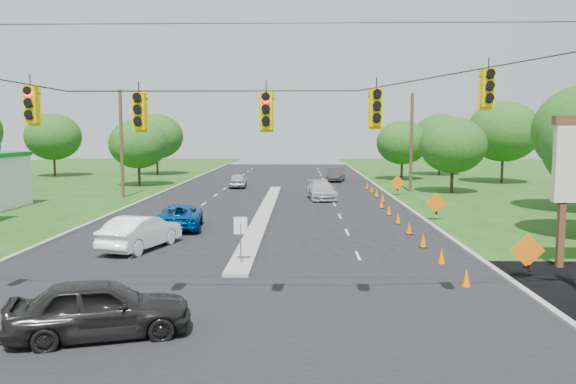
{
  "coord_description": "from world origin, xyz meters",
  "views": [
    {
      "loc": [
        2.46,
        -16.47,
        5.47
      ],
      "look_at": [
        1.87,
        8.63,
        2.8
      ],
      "focal_mm": 35.0,
      "sensor_mm": 36.0,
      "label": 1
    }
  ],
  "objects": [
    {
      "name": "ground",
      "position": [
        0.0,
        0.0,
        0.0
      ],
      "size": [
        160.0,
        160.0,
        0.0
      ],
      "primitive_type": "plane",
      "color": "black",
      "rests_on": "ground"
    },
    {
      "name": "cross_street",
      "position": [
        0.0,
        0.0,
        0.0
      ],
      "size": [
        160.0,
        14.0,
        0.02
      ],
      "primitive_type": "cube",
      "color": "black",
      "rests_on": "ground"
    },
    {
      "name": "curb_left",
      "position": [
        -10.1,
        30.0,
        0.0
      ],
      "size": [
        0.25,
        110.0,
        0.16
      ],
      "primitive_type": "cube",
      "color": "gray",
      "rests_on": "ground"
    },
    {
      "name": "curb_right",
      "position": [
        10.1,
        30.0,
        0.0
      ],
      "size": [
        0.25,
        110.0,
        0.16
      ],
      "primitive_type": "cube",
      "color": "gray",
      "rests_on": "ground"
    },
    {
      "name": "median",
      "position": [
        0.0,
        21.0,
        0.0
      ],
      "size": [
        1.0,
        34.0,
        0.18
      ],
      "primitive_type": "cube",
      "color": "gray",
      "rests_on": "ground"
    },
    {
      "name": "median_sign",
      "position": [
        0.0,
        6.0,
        1.46
      ],
      "size": [
        0.55,
        0.06,
        2.05
      ],
      "color": "gray",
      "rests_on": "ground"
    },
    {
      "name": "signal_span",
      "position": [
        -0.05,
        -1.0,
        4.97
      ],
      "size": [
        25.6,
        0.32,
        9.0
      ],
      "color": "#422D1C",
      "rests_on": "ground"
    },
    {
      "name": "utility_pole_far_left",
      "position": [
        -12.5,
        30.0,
        4.5
      ],
      "size": [
        0.28,
        0.28,
        9.0
      ],
      "primitive_type": "cylinder",
      "color": "#422D1C",
      "rests_on": "ground"
    },
    {
      "name": "utility_pole_far_right",
      "position": [
        12.5,
        35.0,
        4.5
      ],
      "size": [
        0.28,
        0.28,
        9.0
      ],
      "primitive_type": "cylinder",
      "color": "#422D1C",
      "rests_on": "ground"
    },
    {
      "name": "cone_0",
      "position": [
        8.3,
        3.0,
        0.35
      ],
      "size": [
        0.32,
        0.32,
        0.7
      ],
      "primitive_type": "cone",
      "color": "#FF6C00",
      "rests_on": "ground"
    },
    {
      "name": "cone_1",
      "position": [
        8.3,
        6.5,
        0.35
      ],
      "size": [
        0.32,
        0.32,
        0.7
      ],
      "primitive_type": "cone",
      "color": "#FF6C00",
      "rests_on": "ground"
    },
    {
      "name": "cone_2",
      "position": [
        8.3,
        10.0,
        0.35
      ],
      "size": [
        0.32,
        0.32,
        0.7
      ],
      "primitive_type": "cone",
      "color": "#FF6C00",
      "rests_on": "ground"
    },
    {
      "name": "cone_3",
      "position": [
        8.3,
        13.5,
        0.35
      ],
      "size": [
        0.32,
        0.32,
        0.7
      ],
      "primitive_type": "cone",
      "color": "#FF6C00",
      "rests_on": "ground"
    },
    {
      "name": "cone_4",
      "position": [
        8.3,
        17.0,
        0.35
      ],
      "size": [
        0.32,
        0.32,
        0.7
      ],
      "primitive_type": "cone",
      "color": "#FF6C00",
      "rests_on": "ground"
    },
    {
      "name": "cone_5",
      "position": [
        8.3,
        20.5,
        0.35
      ],
      "size": [
        0.32,
        0.32,
        0.7
      ],
      "primitive_type": "cone",
      "color": "#FF6C00",
      "rests_on": "ground"
    },
    {
      "name": "cone_6",
      "position": [
        8.3,
        24.0,
        0.35
      ],
      "size": [
        0.32,
        0.32,
        0.7
      ],
      "primitive_type": "cone",
      "color": "#FF6C00",
      "rests_on": "ground"
    },
    {
      "name": "cone_7",
      "position": [
        8.9,
        27.5,
        0.35
      ],
      "size": [
        0.32,
        0.32,
        0.7
      ],
      "primitive_type": "cone",
      "color": "#FF6C00",
      "rests_on": "ground"
    },
    {
      "name": "cone_8",
      "position": [
        8.9,
        31.0,
        0.35
      ],
      "size": [
        0.32,
        0.32,
        0.7
      ],
      "primitive_type": "cone",
      "color": "#FF6C00",
      "rests_on": "ground"
    },
    {
      "name": "cone_9",
      "position": [
        8.9,
        34.5,
        0.35
      ],
      "size": [
        0.32,
        0.32,
        0.7
      ],
      "primitive_type": "cone",
      "color": "#FF6C00",
      "rests_on": "ground"
    },
    {
      "name": "cone_10",
      "position": [
        8.9,
        38.0,
        0.35
      ],
      "size": [
        0.32,
        0.32,
        0.7
      ],
      "primitive_type": "cone",
      "color": "#FF6C00",
      "rests_on": "ground"
    },
    {
      "name": "work_sign_0",
      "position": [
        10.8,
        4.0,
        1.09
      ],
      "size": [
        1.27,
        0.58,
        1.37
      ],
      "color": "black",
      "rests_on": "ground"
    },
    {
      "name": "work_sign_1",
      "position": [
        10.8,
        18.0,
        1.09
      ],
      "size": [
        1.27,
        0.58,
        1.37
      ],
      "color": "black",
      "rests_on": "ground"
    },
    {
      "name": "work_sign_2",
      "position": [
        10.8,
        32.0,
        1.09
      ],
      "size": [
        1.27,
        0.58,
        1.37
      ],
      "color": "black",
      "rests_on": "ground"
    },
    {
      "name": "tree_4",
      "position": [
        -28.0,
        52.0,
        4.96
      ],
      "size": [
        6.72,
        6.72,
        7.84
      ],
      "color": "black",
      "rests_on": "ground"
    },
    {
      "name": "tree_5",
      "position": [
        -14.0,
        40.0,
        4.34
      ],
      "size": [
        5.88,
        5.88,
        6.86
      ],
      "color": "black",
      "rests_on": "ground"
    },
    {
      "name": "tree_6",
      "position": [
        -16.0,
        55.0,
        4.96
      ],
      "size": [
        6.72,
        6.72,
        7.84
      ],
      "color": "black",
      "rests_on": "ground"
    },
    {
      "name": "tree_9",
      "position": [
        16.0,
        34.0,
        4.34
      ],
      "size": [
        5.88,
        5.88,
        6.86
      ],
      "color": "black",
      "rests_on": "ground"
    },
    {
      "name": "tree_10",
      "position": [
        24.0,
        44.0,
        5.58
      ],
      "size": [
        7.56,
        7.56,
        8.82
      ],
      "color": "black",
      "rests_on": "ground"
    },
    {
      "name": "tree_11",
      "position": [
        20.0,
        55.0,
        4.96
      ],
      "size": [
        6.72,
        6.72,
        7.84
      ],
      "color": "black",
      "rests_on": "ground"
    },
    {
      "name": "tree_12",
      "position": [
        14.0,
        48.0,
        4.34
      ],
      "size": [
        5.88,
        5.88,
        6.86
      ],
      "color": "black",
      "rests_on": "ground"
    },
    {
      "name": "black_sedan",
      "position": [
        -2.88,
        -2.06,
        0.81
      ],
      "size": [
        5.09,
        3.19,
        1.61
      ],
      "primitive_type": "imported",
      "rotation": [
        0.0,
        0.0,
        1.86
      ],
      "color": "black",
      "rests_on": "ground"
    },
    {
      "name": "white_sedan",
      "position": [
        -5.08,
        9.39,
        0.8
      ],
      "size": [
        3.02,
        5.13,
        1.6
      ],
      "primitive_type": "imported",
      "rotation": [
        0.0,
        0.0,
        2.85
      ],
      "color": "white",
      "rests_on": "ground"
    },
    {
      "name": "blue_pickup",
      "position": [
        -4.44,
        15.09,
        0.72
      ],
      "size": [
        3.03,
        5.43,
        1.44
      ],
      "primitive_type": "imported",
      "rotation": [
        0.0,
        0.0,
        3.27
      ],
      "color": "navy",
      "rests_on": "ground"
    },
    {
      "name": "silver_car_far",
      "position": [
        4.11,
        29.42,
        0.75
      ],
      "size": [
        2.62,
        5.34,
        1.49
      ],
      "primitive_type": "imported",
      "rotation": [
        0.0,
        0.0,
        0.11
      ],
      "color": "#B1B1B1",
      "rests_on": "ground"
    },
    {
      "name": "silver_car_oncoming",
      "position": [
        -3.84,
        39.16,
        0.71
      ],
      "size": [
        1.87,
        4.25,
        1.42
      ],
      "primitive_type": "imported",
      "rotation": [
        0.0,
        0.0,
        3.19
      ],
      "color": "#A1A1A1",
      "rests_on": "ground"
    },
    {
      "name": "dark_car_receding",
      "position": [
        6.39,
        46.62,
        0.78
      ],
      "size": [
        2.46,
        4.93,
        1.55
      ],
      "primitive_type": "imported",
      "rotation": [
        0.0,
        0.0,
        -0.18
      ],
      "color": "#2E2929",
      "rests_on": "ground"
    }
  ]
}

